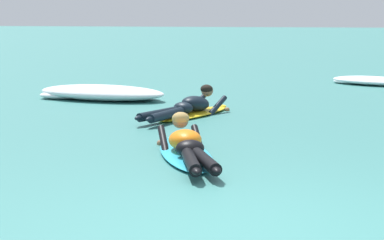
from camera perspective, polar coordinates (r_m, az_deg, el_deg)
ground_plane at (r=15.21m, az=8.96°, el=2.59°), size 120.00×120.00×0.00m
surfer_near at (r=7.98m, az=-0.43°, el=-2.36°), size 1.25×2.42×0.54m
surfer_far at (r=11.17m, az=-0.17°, el=1.03°), size 1.31×2.46×0.54m
whitewater_front at (r=13.41m, az=-7.75°, el=2.32°), size 2.80×1.48×0.29m
whitewater_back at (r=16.63m, az=15.28°, el=3.26°), size 2.21×1.70×0.20m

